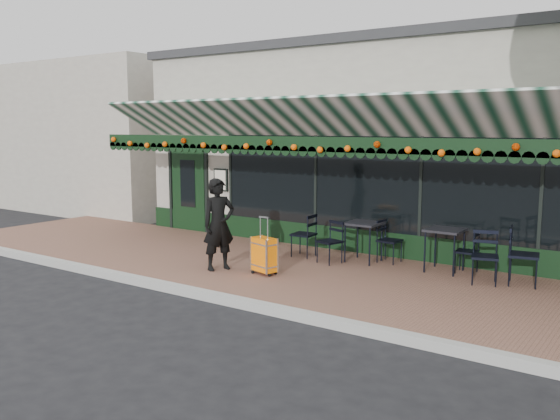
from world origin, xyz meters
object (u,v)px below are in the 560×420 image
Objects in this scene: cafe_table_a at (445,233)px; woman at (219,224)px; chair_a_front at (485,257)px; suitcase at (264,255)px; cafe_table_b at (364,226)px; chair_a_left at (467,252)px; chair_b_right at (390,241)px; chair_a_right at (524,256)px; chair_b_front at (330,242)px; chair_b_left at (304,235)px.

woman is at bearing -147.41° from cafe_table_a.
cafe_table_a is 0.88× the size of chair_a_front.
cafe_table_b is (1.01, 1.92, 0.36)m from suitcase.
suitcase reaches higher than chair_a_left.
chair_a_front is (2.43, -0.32, -0.25)m from cafe_table_b.
suitcase is 2.20m from cafe_table_b.
chair_a_left is (2.96, 2.17, 0.04)m from suitcase.
chair_b_right is at bearing -92.91° from chair_a_left.
woman is 5.33m from chair_a_right.
chair_a_right reaches higher than chair_b_front.
woman is at bearing -152.68° from suitcase.
chair_b_right is at bearing 27.76° from cafe_table_b.
woman is 2.14× the size of cafe_table_a.
suitcase is at bearing 104.36° from chair_a_right.
woman is 2.02× the size of chair_b_right.
chair_a_front is at bearing 40.39° from suitcase.
cafe_table_b is (-1.58, -0.12, -0.01)m from cafe_table_a.
chair_a_left is at bearing 51.62° from suitcase.
chair_a_front is 2.92m from chair_b_front.
chair_a_front is 1.02× the size of chair_b_left.
chair_a_right is 3.51m from chair_b_front.
chair_a_left is (1.95, 0.25, -0.32)m from cafe_table_b.
chair_a_right is (4.90, 2.07, -0.35)m from woman.
chair_b_right is (0.45, 0.23, -0.29)m from cafe_table_b.
cafe_table_b is at bearing 156.07° from chair_a_front.
chair_a_right is (1.04, -0.29, 0.11)m from chair_a_left.
chair_a_right is at bearing -6.36° from cafe_table_a.
chair_a_left is 1.51m from chair_b_right.
chair_b_left is (-1.22, -0.27, -0.26)m from cafe_table_b.
cafe_table_b is 0.88× the size of chair_b_left.
chair_b_front is (1.42, 1.63, -0.43)m from woman.
suitcase reaches higher than chair_a_front.
chair_a_right is 2.56m from chair_b_right.
cafe_table_a is at bearing 72.80° from chair_a_right.
cafe_table_a is 0.80× the size of chair_a_right.
chair_a_right is 1.19× the size of chair_b_right.
chair_b_left is at bearing 82.30° from chair_a_right.
chair_b_right is (-1.99, 0.55, -0.03)m from chair_a_front.
cafe_table_b is 0.58m from chair_b_right.
chair_a_front reaches higher than chair_b_front.
chair_a_front is at bearing 19.07° from chair_b_front.
chair_b_front is at bearing -163.75° from cafe_table_a.
cafe_table_b is at bearing 119.84° from chair_b_right.
cafe_table_a is at bearing 32.04° from chair_b_front.
woman is 4.71m from chair_a_front.
cafe_table_a is 1.59m from cafe_table_b.
chair_a_left is 3.22m from chair_b_left.
suitcase is 1.31× the size of cafe_table_a.
chair_b_right is at bearing 53.37° from chair_b_front.
chair_a_right is 0.63m from chair_a_front.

